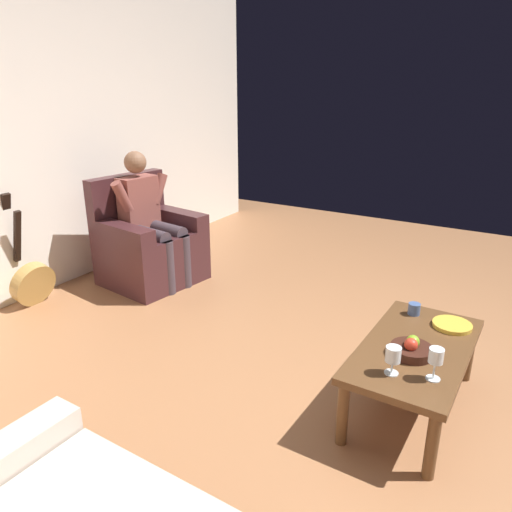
{
  "coord_description": "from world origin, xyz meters",
  "views": [
    {
      "loc": [
        2.68,
        0.57,
        1.77
      ],
      "look_at": [
        -0.18,
        -1.11,
        0.57
      ],
      "focal_mm": 34.2,
      "sensor_mm": 36.0,
      "label": 1
    }
  ],
  "objects": [
    {
      "name": "person_seated",
      "position": [
        -0.46,
        -2.38,
        0.63
      ],
      "size": [
        0.61,
        0.64,
        1.19
      ],
      "rotation": [
        0.0,
        0.0,
        -0.14
      ],
      "color": "brown",
      "rests_on": "ground"
    },
    {
      "name": "guitar",
      "position": [
        0.42,
        -2.91,
        0.22
      ],
      "size": [
        0.37,
        0.31,
        0.93
      ],
      "color": "#AF8845",
      "rests_on": "ground"
    },
    {
      "name": "ground_plane",
      "position": [
        0.0,
        0.0,
        0.0
      ],
      "size": [
        7.38,
        7.38,
        0.0
      ],
      "primitive_type": "plane",
      "color": "#98633F"
    },
    {
      "name": "decorative_dish",
      "position": [
        -0.11,
        0.27,
        0.41
      ],
      "size": [
        0.22,
        0.22,
        0.02
      ],
      "primitive_type": "cylinder",
      "color": "gold",
      "rests_on": "coffee_table"
    },
    {
      "name": "wine_glass_near",
      "position": [
        0.5,
        0.29,
        0.52
      ],
      "size": [
        0.07,
        0.07,
        0.17
      ],
      "color": "silver",
      "rests_on": "coffee_table"
    },
    {
      "name": "wine_glass_far",
      "position": [
        0.55,
        0.1,
        0.5
      ],
      "size": [
        0.08,
        0.08,
        0.15
      ],
      "color": "silver",
      "rests_on": "coffee_table"
    },
    {
      "name": "fruit_bowl",
      "position": [
        0.33,
        0.14,
        0.44
      ],
      "size": [
        0.22,
        0.22,
        0.11
      ],
      "color": "#391B13",
      "rests_on": "coffee_table"
    },
    {
      "name": "candle_jar",
      "position": [
        -0.16,
        0.04,
        0.44
      ],
      "size": [
        0.07,
        0.07,
        0.07
      ],
      "primitive_type": "cylinder",
      "color": "#445C8D",
      "rests_on": "coffee_table"
    },
    {
      "name": "wall_back",
      "position": [
        0.0,
        -3.11,
        1.38
      ],
      "size": [
        6.06,
        0.06,
        2.76
      ],
      "primitive_type": "cube",
      "color": "silver",
      "rests_on": "ground"
    },
    {
      "name": "coffee_table",
      "position": [
        0.22,
        0.14,
        0.34
      ],
      "size": [
        1.06,
        0.57,
        0.4
      ],
      "rotation": [
        0.0,
        0.0,
        -0.03
      ],
      "color": "brown",
      "rests_on": "ground"
    },
    {
      "name": "armchair",
      "position": [
        -0.47,
        -2.43,
        0.33
      ],
      "size": [
        0.88,
        0.83,
        0.97
      ],
      "rotation": [
        0.0,
        0.0,
        -0.14
      ],
      "color": "#3D1F22",
      "rests_on": "ground"
    }
  ]
}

